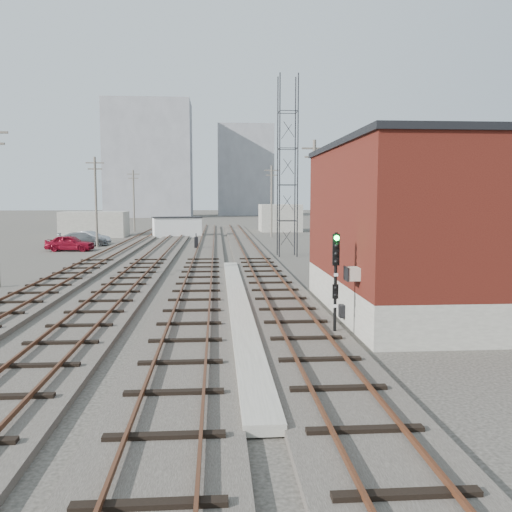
{
  "coord_description": "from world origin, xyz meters",
  "views": [
    {
      "loc": [
        -0.45,
        -10.47,
        4.87
      ],
      "look_at": [
        1.37,
        14.56,
        2.2
      ],
      "focal_mm": 38.0,
      "sensor_mm": 36.0,
      "label": 1
    }
  ],
  "objects": [
    {
      "name": "utility_pole_right_a",
      "position": [
        6.5,
        28.0,
        4.8
      ],
      "size": [
        1.8,
        0.24,
        9.0
      ],
      "color": "#595147",
      "rests_on": "ground"
    },
    {
      "name": "track_right",
      "position": [
        2.5,
        39.0,
        0.11
      ],
      "size": [
        3.2,
        90.0,
        0.39
      ],
      "color": "#332D28",
      "rests_on": "ground"
    },
    {
      "name": "signal_mast",
      "position": [
        3.7,
        8.05,
        2.12
      ],
      "size": [
        0.4,
        0.4,
        3.69
      ],
      "color": "gray",
      "rests_on": "ground"
    },
    {
      "name": "brick_building",
      "position": [
        7.5,
        12.0,
        3.63
      ],
      "size": [
        6.54,
        12.2,
        7.22
      ],
      "color": "gray",
      "rests_on": "ground"
    },
    {
      "name": "shed_left",
      "position": [
        -16.0,
        60.0,
        1.6
      ],
      "size": [
        8.0,
        5.0,
        3.2
      ],
      "primitive_type": "cube",
      "color": "gray",
      "rests_on": "ground"
    },
    {
      "name": "site_trailer",
      "position": [
        -5.47,
        58.63,
        1.3
      ],
      "size": [
        6.54,
        3.9,
        2.57
      ],
      "rotation": [
        0.0,
        0.0,
        0.21
      ],
      "color": "white",
      "rests_on": "ground"
    },
    {
      "name": "apartment_left",
      "position": [
        -18.0,
        135.0,
        15.0
      ],
      "size": [
        22.0,
        14.0,
        30.0
      ],
      "primitive_type": "cube",
      "color": "gray",
      "rests_on": "ground"
    },
    {
      "name": "track_mid_left",
      "position": [
        -5.5,
        39.0,
        0.11
      ],
      "size": [
        3.2,
        90.0,
        0.39
      ],
      "color": "#332D28",
      "rests_on": "ground"
    },
    {
      "name": "track_mid_right",
      "position": [
        -1.5,
        39.0,
        0.11
      ],
      "size": [
        3.2,
        90.0,
        0.39
      ],
      "color": "#332D28",
      "rests_on": "ground"
    },
    {
      "name": "car_red",
      "position": [
        -14.08,
        40.8,
        0.75
      ],
      "size": [
        4.55,
        2.14,
        1.5
      ],
      "primitive_type": "imported",
      "rotation": [
        0.0,
        0.0,
        1.49
      ],
      "color": "maroon",
      "rests_on": "ground"
    },
    {
      "name": "utility_pole_left_c",
      "position": [
        -12.5,
        70.0,
        4.8
      ],
      "size": [
        1.8,
        0.24,
        9.0
      ],
      "color": "#595147",
      "rests_on": "ground"
    },
    {
      "name": "platform_curb",
      "position": [
        0.5,
        14.0,
        0.13
      ],
      "size": [
        0.9,
        28.0,
        0.26
      ],
      "primitive_type": "cube",
      "color": "gray",
      "rests_on": "ground"
    },
    {
      "name": "apartment_right",
      "position": [
        8.0,
        150.0,
        13.0
      ],
      "size": [
        16.0,
        12.0,
        26.0
      ],
      "primitive_type": "cube",
      "color": "gray",
      "rests_on": "ground"
    },
    {
      "name": "ground",
      "position": [
        0.0,
        60.0,
        0.0
      ],
      "size": [
        320.0,
        320.0,
        0.0
      ],
      "primitive_type": "plane",
      "color": "#282621",
      "rests_on": "ground"
    },
    {
      "name": "car_silver",
      "position": [
        -13.9,
        47.86,
        0.72
      ],
      "size": [
        4.6,
        2.82,
        1.43
      ],
      "primitive_type": "imported",
      "rotation": [
        0.0,
        0.0,
        1.25
      ],
      "color": "#AAADB2",
      "rests_on": "ground"
    },
    {
      "name": "lattice_tower",
      "position": [
        5.5,
        35.0,
        7.5
      ],
      "size": [
        1.6,
        1.6,
        15.0
      ],
      "color": "black",
      "rests_on": "ground"
    },
    {
      "name": "car_grey",
      "position": [
        -14.13,
        45.95,
        0.72
      ],
      "size": [
        5.27,
        3.14,
        1.43
      ],
      "primitive_type": "imported",
      "rotation": [
        0.0,
        0.0,
        1.82
      ],
      "color": "gray",
      "rests_on": "ground"
    },
    {
      "name": "track_left",
      "position": [
        -9.5,
        39.0,
        0.11
      ],
      "size": [
        3.2,
        90.0,
        0.39
      ],
      "color": "#332D28",
      "rests_on": "ground"
    },
    {
      "name": "utility_pole_right_b",
      "position": [
        6.5,
        58.0,
        4.8
      ],
      "size": [
        1.8,
        0.24,
        9.0
      ],
      "color": "#595147",
      "rests_on": "ground"
    },
    {
      "name": "switch_stand",
      "position": [
        -2.41,
        41.11,
        0.69
      ],
      "size": [
        0.39,
        0.39,
        1.47
      ],
      "rotation": [
        0.0,
        0.0,
        0.17
      ],
      "color": "black",
      "rests_on": "ground"
    },
    {
      "name": "shed_right",
      "position": [
        9.0,
        70.0,
        2.0
      ],
      "size": [
        6.0,
        6.0,
        4.0
      ],
      "primitive_type": "cube",
      "color": "gray",
      "rests_on": "ground"
    },
    {
      "name": "utility_pole_left_b",
      "position": [
        -12.5,
        45.0,
        4.8
      ],
      "size": [
        1.8,
        0.24,
        9.0
      ],
      "color": "#595147",
      "rests_on": "ground"
    }
  ]
}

